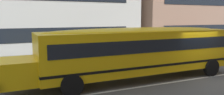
{
  "coord_description": "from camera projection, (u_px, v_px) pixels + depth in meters",
  "views": [
    {
      "loc": [
        -9.25,
        -8.84,
        3.26
      ],
      "look_at": [
        -4.94,
        0.64,
        1.87
      ],
      "focal_mm": 36.14,
      "sensor_mm": 36.0,
      "label": 1
    }
  ],
  "objects": [
    {
      "name": "parked_car_red_far_corner",
      "position": [
        218.0,
        45.0,
        19.79
      ],
      "size": [
        3.95,
        1.98,
        1.64
      ],
      "rotation": [
        0.0,
        0.0,
        0.03
      ],
      "color": "maroon",
      "rests_on": "ground_plane"
    },
    {
      "name": "lane_centreline",
      "position": [
        200.0,
        78.0,
        12.2
      ],
      "size": [
        110.0,
        0.16,
        0.01
      ],
      "primitive_type": "cube",
      "color": "silver",
      "rests_on": "ground_plane"
    },
    {
      "name": "sidewalk_far",
      "position": [
        130.0,
        56.0,
        19.27
      ],
      "size": [
        120.0,
        3.0,
        0.01
      ],
      "primitive_type": "cube",
      "color": "gray",
      "rests_on": "ground_plane"
    },
    {
      "name": "ground_plane",
      "position": [
        200.0,
        78.0,
        12.2
      ],
      "size": [
        400.0,
        400.0,
        0.0
      ],
      "primitive_type": "plane",
      "color": "#54514F"
    },
    {
      "name": "school_bus",
      "position": [
        136.0,
        49.0,
        11.79
      ],
      "size": [
        12.3,
        2.91,
        2.75
      ],
      "rotation": [
        0.0,
        0.0,
        3.15
      ],
      "color": "yellow",
      "rests_on": "ground_plane"
    }
  ]
}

